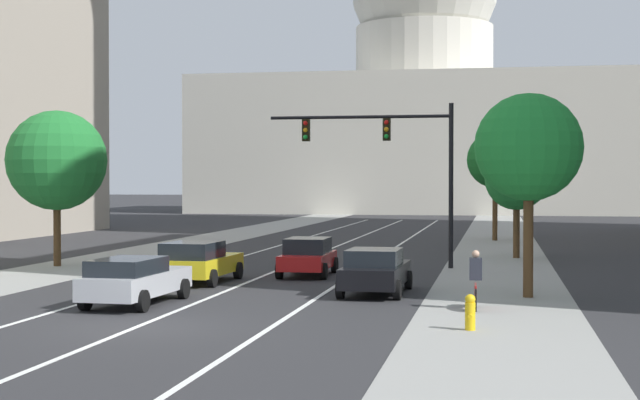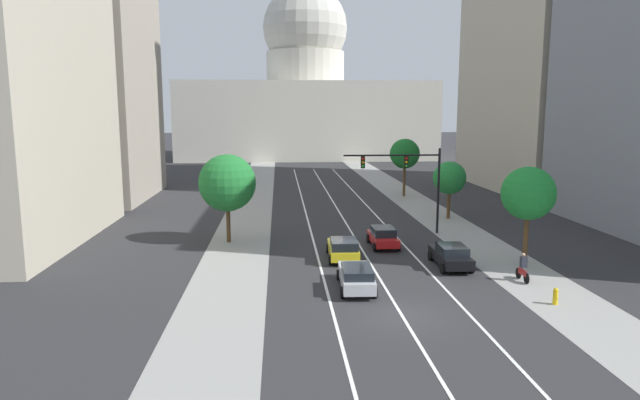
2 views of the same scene
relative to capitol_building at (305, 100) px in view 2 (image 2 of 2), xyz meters
name	(u,v)px [view 2 (image 2 of 2)]	position (x,y,z in m)	size (l,w,h in m)	color
ground_plane	(329,195)	(0.00, -57.68, -12.46)	(400.00, 400.00, 0.00)	#2B2B2D
sidewalk_left	(252,203)	(-9.05, -62.68, -12.45)	(4.60, 130.00, 0.01)	gray
sidewalk_right	(413,201)	(9.05, -62.68, -12.45)	(4.60, 130.00, 0.01)	gray
lane_stripe_left	(308,219)	(-3.37, -72.68, -12.45)	(0.16, 90.00, 0.01)	white
lane_stripe_center	(343,219)	(0.00, -72.68, -12.45)	(0.16, 90.00, 0.01)	white
lane_stripe_right	(379,218)	(3.37, -72.68, -12.45)	(0.16, 90.00, 0.01)	white
office_tower_far_left	(62,45)	(-29.95, -57.77, 4.82)	(18.41, 18.72, 34.49)	#9E9384
capitol_building	(305,100)	(0.00, 0.00, 0.00)	(53.18, 27.74, 38.14)	beige
car_yellow	(343,248)	(-1.70, -87.09, -11.66)	(2.23, 4.58, 1.54)	yellow
car_red	(383,236)	(1.69, -83.68, -11.68)	(1.98, 4.06, 1.49)	red
car_black	(451,255)	(5.06, -89.37, -11.68)	(2.10, 4.64, 1.50)	black
car_silver	(356,276)	(-1.69, -93.49, -11.69)	(2.14, 4.87, 1.44)	#B2B5BA
traffic_signal_mast	(410,173)	(4.61, -79.37, -7.43)	(7.95, 0.39, 7.03)	black
fire_hydrant	(555,296)	(8.34, -96.76, -11.99)	(0.26, 0.35, 0.91)	yellow
cyclist	(523,267)	(8.38, -92.71, -11.60)	(0.37, 1.70, 1.72)	black
street_tree_near_right	(405,154)	(8.83, -59.10, -7.42)	(3.52, 3.52, 6.82)	#51381E
street_tree_far_right	(450,178)	(9.89, -73.17, -8.62)	(3.07, 3.07, 5.39)	#51381E
street_tree_near_left	(227,183)	(-9.92, -81.35, -7.85)	(4.36, 4.36, 6.80)	#51381E
street_tree_mid_right	(528,194)	(9.96, -89.44, -7.69)	(3.44, 3.44, 6.52)	#51381E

